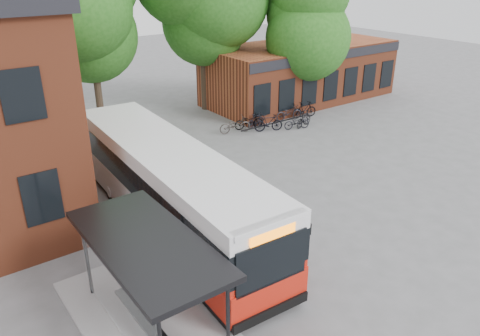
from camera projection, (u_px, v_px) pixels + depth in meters
ground at (258, 256)px, 16.30m from camera, size 100.00×100.00×0.00m
shop_row at (300, 72)px, 33.91m from camera, size 14.00×6.20×4.00m
bus_shelter at (150, 285)px, 12.54m from camera, size 3.60×7.00×2.90m
bike_rail at (275, 125)px, 28.61m from camera, size 5.20×0.10×0.38m
tree_1 at (92, 40)px, 27.23m from camera, size 7.92×7.92×10.40m
tree_2 at (202, 27)px, 30.17m from camera, size 7.92×7.92×11.00m
tree_3 at (301, 41)px, 30.28m from camera, size 7.04×7.04×9.28m
city_bus at (169, 188)px, 17.46m from camera, size 3.38×12.96×3.26m
bicycle_0 at (235, 125)px, 27.70m from camera, size 2.03×1.18×1.01m
bicycle_1 at (256, 120)px, 28.66m from camera, size 1.53×0.70×0.89m
bicycle_2 at (249, 121)px, 28.37m from camera, size 1.93×1.12×0.96m
bicycle_3 at (269, 123)px, 27.97m from camera, size 1.79×1.15×1.04m
bicycle_4 at (297, 122)px, 28.39m from camera, size 1.72×1.05×0.85m
bicycle_5 at (304, 119)px, 28.75m from camera, size 1.73×0.94×1.00m
bicycle_6 at (289, 113)px, 29.96m from camera, size 1.92×0.96×0.96m
bicycle_7 at (304, 110)px, 30.40m from camera, size 1.83×0.82×1.06m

